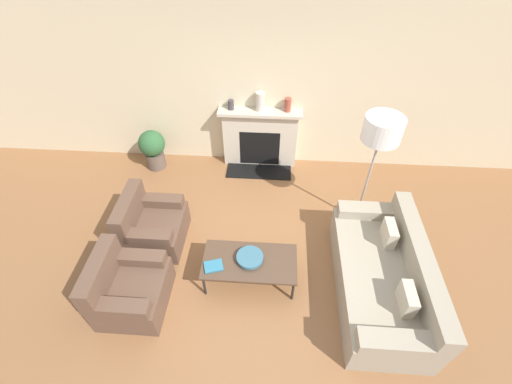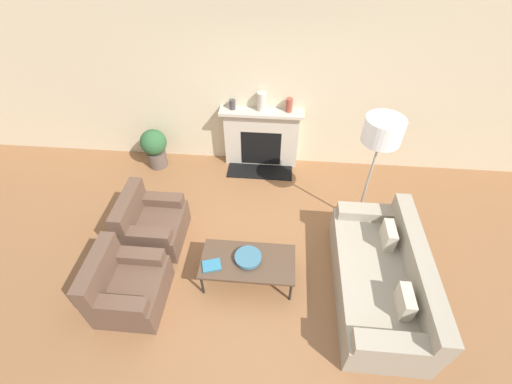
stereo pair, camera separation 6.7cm
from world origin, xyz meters
The scene contains 14 objects.
ground_plane centered at (0.00, 0.00, 0.00)m, with size 18.00×18.00×0.00m, color brown.
wall_back centered at (0.00, 2.54, 1.45)m, with size 18.00×0.06×2.90m.
fireplace centered at (-0.13, 2.40, 0.52)m, with size 1.37×0.59×1.06m.
couch centered at (1.52, -0.08, 0.30)m, with size 0.95×2.00×0.80m.
armchair_near centered at (-1.53, -0.45, 0.29)m, with size 0.77×0.83×0.79m.
armchair_far centered at (-1.53, 0.53, 0.29)m, with size 0.77×0.83×0.79m.
coffee_table centered at (-0.11, -0.03, 0.36)m, with size 1.17×0.59×0.39m.
bowl centered at (-0.11, -0.01, 0.43)m, with size 0.33×0.33×0.07m.
book centered at (-0.54, -0.14, 0.40)m, with size 0.26×0.23×0.02m.
floor_lamp centered at (1.42, 1.13, 1.52)m, with size 0.48×0.48×1.78m.
mantel_vase_left centered at (-0.60, 2.41, 1.14)m, with size 0.10×0.10×0.16m.
mantel_vase_center_left centered at (-0.13, 2.41, 1.22)m, with size 0.15×0.15×0.31m.
mantel_vase_center_right centered at (0.30, 2.41, 1.17)m, with size 0.11×0.11×0.22m.
potted_plant centered at (-1.96, 2.17, 0.40)m, with size 0.45×0.45×0.72m.
Camera 1 is at (0.13, -2.46, 3.92)m, focal length 24.00 mm.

